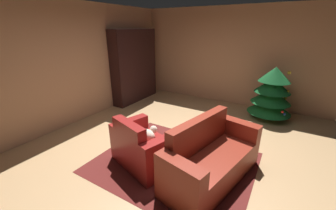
{
  "coord_description": "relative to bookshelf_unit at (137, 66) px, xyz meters",
  "views": [
    {
      "loc": [
        1.58,
        -2.99,
        2.18
      ],
      "look_at": [
        -0.15,
        -0.09,
        0.9
      ],
      "focal_mm": 22.01,
      "sensor_mm": 36.0,
      "label": 1
    }
  ],
  "objects": [
    {
      "name": "coffee_table",
      "position": [
        2.8,
        -2.38,
        -0.67
      ],
      "size": [
        0.66,
        0.66,
        0.42
      ],
      "color": "black",
      "rests_on": "ground"
    },
    {
      "name": "armchair_red",
      "position": [
        2.21,
        -2.66,
        -0.74
      ],
      "size": [
        1.22,
        0.99,
        0.85
      ],
      "color": "maroon",
      "rests_on": "ground"
    },
    {
      "name": "couch_red",
      "position": [
        3.3,
        -2.41,
        -0.72
      ],
      "size": [
        1.07,
        1.85,
        0.93
      ],
      "color": "maroon",
      "rests_on": "ground"
    },
    {
      "name": "decorated_tree",
      "position": [
        3.79,
        0.47,
        -0.38
      ],
      "size": [
        1.03,
        1.03,
        1.31
      ],
      "color": "brown",
      "rests_on": "ground"
    },
    {
      "name": "wall_left",
      "position": [
        -0.25,
        -1.99,
        0.33
      ],
      "size": [
        0.06,
        6.39,
        2.75
      ],
      "primitive_type": "cube",
      "color": "tan",
      "rests_on": "ground"
    },
    {
      "name": "book_stack_on_table",
      "position": [
        2.85,
        -2.38,
        -0.57
      ],
      "size": [
        0.19,
        0.17,
        0.11
      ],
      "color": "#D7C750",
      "rests_on": "coffee_table"
    },
    {
      "name": "bottle_on_table",
      "position": [
        2.73,
        -2.2,
        -0.52
      ],
      "size": [
        0.06,
        0.06,
        0.25
      ],
      "color": "navy",
      "rests_on": "coffee_table"
    },
    {
      "name": "ground_plane",
      "position": [
        2.5,
        -1.99,
        -1.04
      ],
      "size": [
        7.53,
        7.53,
        0.0
      ],
      "primitive_type": "plane",
      "color": "tan"
    },
    {
      "name": "wall_back",
      "position": [
        2.5,
        1.18,
        0.33
      ],
      "size": [
        5.56,
        0.06,
        2.75
      ],
      "primitive_type": "cube",
      "color": "tan",
      "rests_on": "ground"
    },
    {
      "name": "bookshelf_unit",
      "position": [
        0.0,
        0.0,
        0.0
      ],
      "size": [
        0.36,
        1.71,
        2.14
      ],
      "color": "black",
      "rests_on": "ground"
    },
    {
      "name": "area_rug",
      "position": [
        2.65,
        -2.38,
        -1.04
      ],
      "size": [
        2.55,
        2.13,
        0.01
      ],
      "primitive_type": "cube",
      "color": "maroon",
      "rests_on": "ground"
    }
  ]
}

